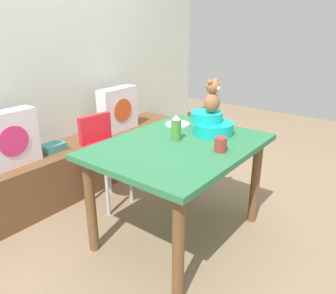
{
  "coord_description": "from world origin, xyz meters",
  "views": [
    {
      "loc": [
        -1.75,
        -1.25,
        1.54
      ],
      "look_at": [
        0.0,
        0.1,
        0.69
      ],
      "focal_mm": 35.41,
      "sensor_mm": 36.0,
      "label": 1
    }
  ],
  "objects_px": {
    "infant_seat_teal": "(211,124)",
    "dinner_plate_near": "(178,124)",
    "pillow_floral_right": "(118,109)",
    "teddy_bear": "(212,97)",
    "highchair": "(105,148)",
    "ketchup_bottle": "(176,128)",
    "book_stack": "(53,147)",
    "coffee_mug": "(221,144)",
    "pillow_floral_left": "(9,139)",
    "dining_table": "(179,158)"
  },
  "relations": [
    {
      "from": "ketchup_bottle",
      "to": "coffee_mug",
      "type": "distance_m",
      "value": 0.36
    },
    {
      "from": "book_stack",
      "to": "dinner_plate_near",
      "type": "height_order",
      "value": "dinner_plate_near"
    },
    {
      "from": "pillow_floral_right",
      "to": "highchair",
      "type": "xyz_separation_m",
      "value": [
        -0.57,
        -0.42,
        -0.16
      ]
    },
    {
      "from": "dining_table",
      "to": "teddy_bear",
      "type": "xyz_separation_m",
      "value": [
        0.32,
        -0.06,
        0.39
      ]
    },
    {
      "from": "book_stack",
      "to": "coffee_mug",
      "type": "xyz_separation_m",
      "value": [
        0.26,
        -1.51,
        0.29
      ]
    },
    {
      "from": "highchair",
      "to": "coffee_mug",
      "type": "relative_size",
      "value": 6.58
    },
    {
      "from": "dining_table",
      "to": "ketchup_bottle",
      "type": "bearing_deg",
      "value": 54.06
    },
    {
      "from": "teddy_bear",
      "to": "dinner_plate_near",
      "type": "xyz_separation_m",
      "value": [
        0.02,
        0.32,
        -0.27
      ]
    },
    {
      "from": "pillow_floral_right",
      "to": "book_stack",
      "type": "height_order",
      "value": "pillow_floral_right"
    },
    {
      "from": "infant_seat_teal",
      "to": "coffee_mug",
      "type": "xyz_separation_m",
      "value": [
        -0.28,
        -0.24,
        -0.02
      ]
    },
    {
      "from": "dining_table",
      "to": "ketchup_bottle",
      "type": "height_order",
      "value": "ketchup_bottle"
    },
    {
      "from": "teddy_bear",
      "to": "ketchup_bottle",
      "type": "distance_m",
      "value": 0.36
    },
    {
      "from": "teddy_bear",
      "to": "coffee_mug",
      "type": "relative_size",
      "value": 2.08
    },
    {
      "from": "book_stack",
      "to": "pillow_floral_right",
      "type": "bearing_deg",
      "value": -1.53
    },
    {
      "from": "infant_seat_teal",
      "to": "dinner_plate_near",
      "type": "bearing_deg",
      "value": 85.89
    },
    {
      "from": "dinner_plate_near",
      "to": "highchair",
      "type": "bearing_deg",
      "value": 124.47
    },
    {
      "from": "book_stack",
      "to": "dining_table",
      "type": "distance_m",
      "value": 1.24
    },
    {
      "from": "infant_seat_teal",
      "to": "dinner_plate_near",
      "type": "distance_m",
      "value": 0.33
    },
    {
      "from": "pillow_floral_left",
      "to": "highchair",
      "type": "height_order",
      "value": "pillow_floral_left"
    },
    {
      "from": "highchair",
      "to": "ketchup_bottle",
      "type": "relative_size",
      "value": 4.27
    },
    {
      "from": "highchair",
      "to": "teddy_bear",
      "type": "distance_m",
      "value": 1.02
    },
    {
      "from": "pillow_floral_right",
      "to": "infant_seat_teal",
      "type": "distance_m",
      "value": 1.28
    },
    {
      "from": "teddy_bear",
      "to": "book_stack",
      "type": "bearing_deg",
      "value": 113.1
    },
    {
      "from": "book_stack",
      "to": "coffee_mug",
      "type": "height_order",
      "value": "coffee_mug"
    },
    {
      "from": "pillow_floral_right",
      "to": "ketchup_bottle",
      "type": "relative_size",
      "value": 2.38
    },
    {
      "from": "pillow_floral_left",
      "to": "infant_seat_teal",
      "type": "height_order",
      "value": "same"
    },
    {
      "from": "pillow_floral_right",
      "to": "coffee_mug",
      "type": "bearing_deg",
      "value": -109.39
    },
    {
      "from": "infant_seat_teal",
      "to": "coffee_mug",
      "type": "height_order",
      "value": "infant_seat_teal"
    },
    {
      "from": "pillow_floral_left",
      "to": "book_stack",
      "type": "height_order",
      "value": "pillow_floral_left"
    },
    {
      "from": "pillow_floral_left",
      "to": "book_stack",
      "type": "relative_size",
      "value": 2.2
    },
    {
      "from": "coffee_mug",
      "to": "highchair",
      "type": "bearing_deg",
      "value": 92.45
    },
    {
      "from": "pillow_floral_left",
      "to": "pillow_floral_right",
      "type": "distance_m",
      "value": 1.16
    },
    {
      "from": "book_stack",
      "to": "highchair",
      "type": "height_order",
      "value": "highchair"
    },
    {
      "from": "highchair",
      "to": "dinner_plate_near",
      "type": "relative_size",
      "value": 3.95
    },
    {
      "from": "infant_seat_teal",
      "to": "ketchup_bottle",
      "type": "distance_m",
      "value": 0.3
    },
    {
      "from": "highchair",
      "to": "teddy_bear",
      "type": "xyz_separation_m",
      "value": [
        0.32,
        -0.83,
        0.5
      ]
    },
    {
      "from": "highchair",
      "to": "coffee_mug",
      "type": "distance_m",
      "value": 1.1
    },
    {
      "from": "pillow_floral_right",
      "to": "ketchup_bottle",
      "type": "height_order",
      "value": "ketchup_bottle"
    },
    {
      "from": "pillow_floral_left",
      "to": "teddy_bear",
      "type": "height_order",
      "value": "teddy_bear"
    },
    {
      "from": "pillow_floral_right",
      "to": "book_stack",
      "type": "relative_size",
      "value": 2.2
    },
    {
      "from": "pillow_floral_left",
      "to": "highchair",
      "type": "distance_m",
      "value": 0.74
    },
    {
      "from": "pillow_floral_right",
      "to": "highchair",
      "type": "relative_size",
      "value": 0.56
    },
    {
      "from": "pillow_floral_right",
      "to": "dinner_plate_near",
      "type": "height_order",
      "value": "pillow_floral_right"
    },
    {
      "from": "infant_seat_teal",
      "to": "coffee_mug",
      "type": "distance_m",
      "value": 0.37
    },
    {
      "from": "teddy_bear",
      "to": "ketchup_bottle",
      "type": "bearing_deg",
      "value": 156.32
    },
    {
      "from": "teddy_bear",
      "to": "highchair",
      "type": "bearing_deg",
      "value": 111.35
    },
    {
      "from": "teddy_bear",
      "to": "coffee_mug",
      "type": "bearing_deg",
      "value": -139.38
    },
    {
      "from": "ketchup_bottle",
      "to": "coffee_mug",
      "type": "bearing_deg",
      "value": -90.46
    },
    {
      "from": "pillow_floral_left",
      "to": "infant_seat_teal",
      "type": "bearing_deg",
      "value": -53.55
    },
    {
      "from": "highchair",
      "to": "coffee_mug",
      "type": "bearing_deg",
      "value": -87.55
    }
  ]
}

